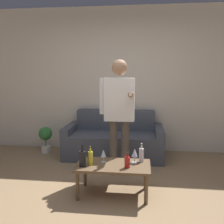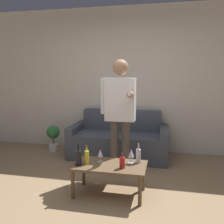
{
  "view_description": "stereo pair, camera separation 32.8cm",
  "coord_description": "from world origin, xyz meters",
  "px_view_note": "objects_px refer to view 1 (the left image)",
  "views": [
    {
      "loc": [
        0.42,
        -2.51,
        1.47
      ],
      "look_at": [
        0.02,
        0.86,
        0.95
      ],
      "focal_mm": 40.0,
      "sensor_mm": 36.0,
      "label": 1
    },
    {
      "loc": [
        0.74,
        -2.46,
        1.47
      ],
      "look_at": [
        0.02,
        0.86,
        0.95
      ],
      "focal_mm": 40.0,
      "sensor_mm": 36.0,
      "label": 2
    }
  ],
  "objects_px": {
    "couch": "(114,140)",
    "person_standing_front": "(119,108)",
    "coffee_table": "(113,168)",
    "bottle_orange": "(127,162)"
  },
  "relations": [
    {
      "from": "couch",
      "to": "person_standing_front",
      "type": "bearing_deg",
      "value": -79.13
    },
    {
      "from": "person_standing_front",
      "to": "coffee_table",
      "type": "bearing_deg",
      "value": -91.09
    },
    {
      "from": "couch",
      "to": "bottle_orange",
      "type": "xyz_separation_m",
      "value": [
        0.32,
        -1.54,
        0.16
      ]
    },
    {
      "from": "coffee_table",
      "to": "bottle_orange",
      "type": "bearing_deg",
      "value": -26.22
    },
    {
      "from": "bottle_orange",
      "to": "person_standing_front",
      "type": "relative_size",
      "value": 0.11
    },
    {
      "from": "bottle_orange",
      "to": "couch",
      "type": "bearing_deg",
      "value": 101.77
    },
    {
      "from": "couch",
      "to": "bottle_orange",
      "type": "height_order",
      "value": "couch"
    },
    {
      "from": "coffee_table",
      "to": "person_standing_front",
      "type": "distance_m",
      "value": 0.9
    },
    {
      "from": "person_standing_front",
      "to": "couch",
      "type": "bearing_deg",
      "value": 100.87
    },
    {
      "from": "coffee_table",
      "to": "bottle_orange",
      "type": "distance_m",
      "value": 0.23
    }
  ]
}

